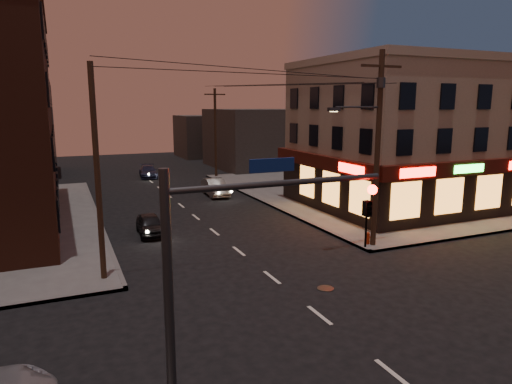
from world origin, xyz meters
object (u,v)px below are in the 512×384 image
sedan_near (150,224)px  sedan_mid (215,187)px  fire_hydrant (368,237)px  sedan_far (148,172)px

sedan_near → sedan_mid: size_ratio=0.81×
fire_hydrant → sedan_mid: bearing=100.2°
sedan_near → sedan_mid: sedan_mid is taller
sedan_mid → sedan_far: bearing=108.7°
sedan_far → fire_hydrant: 29.49m
sedan_mid → fire_hydrant: (3.01, -16.66, -0.20)m
sedan_near → fire_hydrant: 12.40m
sedan_near → fire_hydrant: bearing=-31.8°
sedan_near → sedan_far: bearing=82.7°
sedan_near → fire_hydrant: sedan_near is taller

